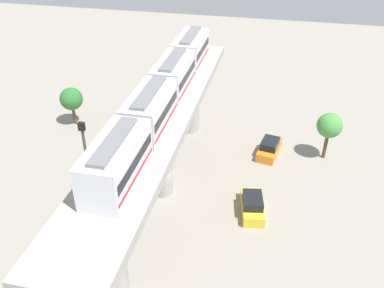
% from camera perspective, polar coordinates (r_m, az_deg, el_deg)
% --- Properties ---
extents(ground_plane, '(120.00, 120.00, 0.00)m').
position_cam_1_polar(ground_plane, '(38.79, -4.03, -6.57)').
color(ground_plane, gray).
extents(viaduct, '(5.20, 35.80, 8.08)m').
position_cam_1_polar(viaduct, '(35.18, -4.42, 1.41)').
color(viaduct, '#A8A59E').
rests_on(viaduct, ground).
extents(train, '(2.64, 27.45, 3.24)m').
position_cam_1_polar(train, '(34.64, -4.07, 7.16)').
color(train, silver).
rests_on(train, viaduct).
extents(parked_car_orange, '(2.53, 4.46, 1.76)m').
position_cam_1_polar(parked_car_orange, '(44.11, 10.66, -0.57)').
color(parked_car_orange, orange).
rests_on(parked_car_orange, ground).
extents(parked_car_yellow, '(2.53, 4.46, 1.76)m').
position_cam_1_polar(parked_car_yellow, '(36.46, 8.33, -8.37)').
color(parked_car_yellow, yellow).
rests_on(parked_car_yellow, ground).
extents(tree_near_viaduct, '(2.63, 2.63, 4.54)m').
position_cam_1_polar(tree_near_viaduct, '(49.90, -16.34, 5.97)').
color(tree_near_viaduct, brown).
rests_on(tree_near_viaduct, ground).
extents(tree_mid_lot, '(2.54, 2.54, 5.10)m').
position_cam_1_polar(tree_mid_lot, '(43.49, 18.47, 2.38)').
color(tree_mid_lot, brown).
rests_on(tree_mid_lot, ground).
extents(signal_post, '(0.44, 0.28, 10.68)m').
position_cam_1_polar(signal_post, '(31.40, -13.89, -4.77)').
color(signal_post, '#4C4C51').
rests_on(signal_post, ground).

